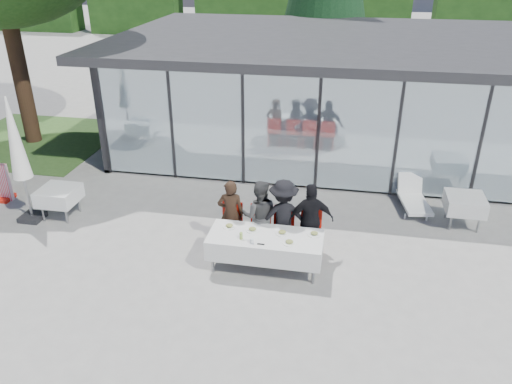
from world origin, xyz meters
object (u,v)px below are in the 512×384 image
diner_chair_d (310,230)px  plate_b (252,229)px  diner_a (231,214)px  diner_b (260,216)px  diner_chair_b (260,225)px  plate_d (314,234)px  dining_table (265,245)px  diner_c (283,217)px  diner_chair_c (283,227)px  plate_extra (289,242)px  market_umbrella (16,145)px  plate_c (282,233)px  spare_table_left (59,195)px  juice_bottle (241,236)px  spare_chair_b (482,182)px  spare_table_right (465,204)px  plate_a (229,226)px  diner_d (311,220)px  diner_chair_a (232,222)px  lounger (413,197)px  folded_eyeglasses (261,244)px

diner_chair_d → plate_b: 1.29m
diner_a → diner_b: (0.62, 0.00, 0.02)m
diner_chair_b → plate_d: (1.19, -0.54, 0.24)m
dining_table → diner_c: 0.80m
diner_chair_c → plate_d: (0.69, -0.54, 0.24)m
plate_extra → market_umbrella: market_umbrella is taller
plate_extra → plate_c: bearing=119.6°
plate_b → spare_table_left: (-4.89, 1.05, -0.22)m
juice_bottle → spare_chair_b: bearing=37.9°
diner_chair_b → spare_table_right: diner_chair_b is taller
dining_table → plate_a: 0.83m
plate_c → spare_table_right: (3.89, 2.42, -0.22)m
dining_table → plate_c: size_ratio=8.48×
diner_d → plate_a: bearing=4.3°
diner_b → juice_bottle: 0.93m
diner_chair_a → plate_b: 0.87m
dining_table → plate_d: size_ratio=8.48×
plate_d → lounger: size_ratio=0.19×
plate_a → plate_extra: (1.27, -0.38, 0.00)m
plate_a → lounger: bearing=38.3°
diner_a → plate_d: diner_a is taller
diner_a → lounger: 4.82m
diner_a → plate_b: size_ratio=5.80×
plate_b → spare_chair_b: (5.15, 3.77, -0.24)m
diner_b → folded_eyeglasses: bearing=97.7°
plate_a → plate_c: same height
plate_c → spare_chair_b: spare_chair_b is taller
folded_eyeglasses → spare_table_right: folded_eyeglasses is taller
plate_a → plate_b: size_ratio=1.00×
dining_table → diner_chair_d: bearing=42.2°
diner_b → diner_chair_c: diner_b is taller
diner_b → spare_chair_b: (5.11, 3.22, -0.25)m
diner_a → spare_chair_b: (5.73, 3.22, -0.23)m
plate_extra → lounger: size_ratio=0.19×
diner_b → market_umbrella: size_ratio=0.53×
diner_chair_a → diner_chair_c: 1.12m
juice_bottle → folded_eyeglasses: bearing=-16.9°
diner_d → spare_chair_b: size_ratio=1.65×
diner_a → diner_chair_b: size_ratio=1.58×
diner_chair_c → plate_extra: 1.00m
spare_chair_b → lounger: spare_chair_b is taller
plate_a → plate_b: (0.49, -0.05, 0.00)m
dining_table → spare_chair_b: 6.24m
diner_b → folded_eyeglasses: 1.06m
dining_table → diner_a: size_ratio=1.46×
dining_table → plate_d: plate_d is taller
plate_c → market_umbrella: market_umbrella is taller
lounger → plate_b: bearing=-137.5°
diner_chair_c → market_umbrella: bearing=178.5°
diner_chair_b → plate_extra: 1.22m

